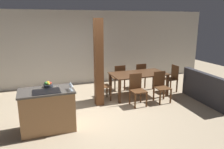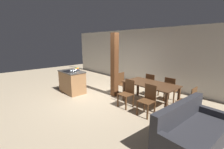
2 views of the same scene
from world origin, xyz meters
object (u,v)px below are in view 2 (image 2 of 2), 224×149
Objects in this scene: dining_chair_near_right at (148,99)px; dining_chair_far_left at (151,85)px; dining_table at (150,86)px; dining_chair_far_right at (171,89)px; dining_chair_head_end at (123,83)px; fruit_bowl at (77,69)px; wine_glass_near at (71,71)px; dining_chair_near_left at (127,93)px; kitchen_island at (72,82)px; timber_post at (115,65)px; wine_glass_middle at (73,70)px; couch at (192,134)px; wine_glass_far at (75,70)px; dining_chair_foot_end at (188,101)px.

dining_chair_far_left is (-0.79, 1.40, 0.00)m from dining_chair_near_right.
dining_table is 1.97× the size of dining_chair_far_right.
fruit_bowl is at bearing 125.57° from dining_chair_head_end.
wine_glass_near reaches higher than dining_chair_far_left.
dining_chair_far_right is at bearing 60.65° from dining_chair_near_left.
kitchen_island is at bearing 129.45° from dining_chair_head_end.
timber_post is at bearing 29.56° from dining_chair_far_right.
wine_glass_middle is 0.17× the size of dining_chair_far_left.
wine_glass_near is 0.17× the size of dining_chair_far_right.
dining_table is 0.92× the size of couch.
dining_chair_far_right is at bearing 29.56° from timber_post.
dining_table is 0.82m from dining_chair_near_right.
timber_post is (-1.01, -1.02, 0.74)m from dining_chair_far_left.
wine_glass_near is (0.44, -0.50, 0.07)m from fruit_bowl.
wine_glass_near is 0.09× the size of dining_table.
fruit_bowl is 0.55m from wine_glass_far.
dining_chair_near_right is (2.77, 0.83, -0.57)m from wine_glass_middle.
wine_glass_middle is 0.17× the size of dining_chair_head_end.
wine_glass_far is 3.55m from dining_chair_far_right.
dining_chair_head_end is at bearing 64.53° from timber_post.
wine_glass_middle is 2.23m from dining_chair_near_left.
wine_glass_far reaches higher than dining_chair_far_left.
couch is at bearing -111.96° from dining_chair_head_end.
wine_glass_far reaches higher than dining_table.
kitchen_island is at bearing -145.28° from timber_post.
wine_glass_middle reaches higher than dining_table.
wine_glass_near is 0.17× the size of dining_chair_near_right.
dining_chair_near_left is (-0.39, -0.70, -0.17)m from dining_table.
dining_table is at bearing 119.35° from dining_chair_near_right.
wine_glass_near is 4.27m from couch.
dining_chair_near_right is at bearing 7.50° from fruit_bowl.
dining_chair_near_left is 1.79m from dining_chair_foot_end.
dining_chair_near_left reaches higher than dining_table.
couch is at bearing 24.23° from dining_chair_foot_end.
timber_post is at bearing 45.33° from dining_chair_far_left.
dining_chair_near_left and dining_chair_near_right have the same top height.
dining_chair_far_left is (-0.39, 0.70, -0.17)m from dining_table.
dining_chair_far_right is 0.47× the size of couch.
fruit_bowl is 3.05m from dining_table.
wine_glass_near is 0.17m from wine_glass_far.
wine_glass_far is at bearing -164.96° from dining_chair_near_right.
dining_chair_head_end reaches higher than dining_table.
wine_glass_far is 0.17× the size of dining_chair_near_right.
couch is at bearing -34.32° from dining_table.
wine_glass_middle is 0.08× the size of couch.
wine_glass_near is at bearing -145.76° from dining_table.
timber_post reaches higher than dining_chair_far_left.
fruit_bowl is at bearing -172.50° from dining_chair_near_right.
dining_chair_near_right is at bearing 11.13° from kitchen_island.
dining_table is 1.97× the size of dining_chair_far_left.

